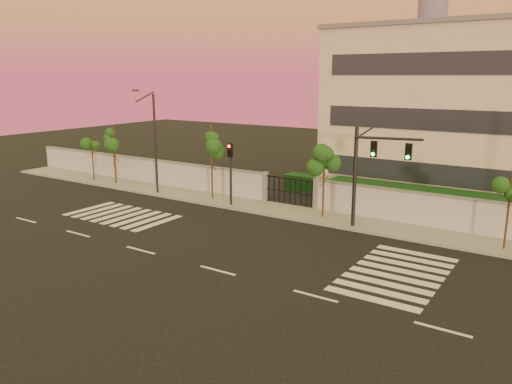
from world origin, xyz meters
TOP-DOWN VIEW (x-y plane):
  - ground at (0.00, 0.00)m, footprint 120.00×120.00m
  - sidewalk at (0.00, 10.50)m, footprint 60.00×3.00m
  - perimeter_wall at (0.10, 12.00)m, footprint 60.00×0.36m
  - hedge_row at (1.17, 14.74)m, footprint 41.00×4.25m
  - institutional_building at (9.00, 21.99)m, footprint 24.40×12.40m
  - road_markings at (-1.58, 3.76)m, footprint 57.00×7.62m
  - street_tree_a at (-21.01, 10.13)m, footprint 1.31×1.05m
  - street_tree_b at (-18.46, 10.27)m, footprint 1.61×1.28m
  - street_tree_c at (-8.49, 10.45)m, footprint 1.60×1.28m
  - street_tree_d at (0.28, 10.43)m, footprint 1.52×1.21m
  - street_tree_e at (10.64, 10.12)m, footprint 1.37×1.09m
  - traffic_signal_main at (3.35, 9.62)m, footprint 3.76×0.97m
  - traffic_signal_secondary at (-6.29, 9.64)m, footprint 0.35×0.34m
  - streetlight_west at (-13.12, 9.44)m, footprint 0.47×1.89m

SIDE VIEW (x-z plane):
  - ground at x=0.00m, z-range 0.00..0.00m
  - road_markings at x=-1.58m, z-range 0.00..0.02m
  - sidewalk at x=0.00m, z-range 0.00..0.15m
  - hedge_row at x=1.17m, z-range -0.08..1.72m
  - perimeter_wall at x=0.10m, z-range -0.03..2.17m
  - street_tree_a at x=-21.01m, z-range 0.87..4.52m
  - traffic_signal_secondary at x=-6.29m, z-range 0.61..5.12m
  - street_tree_e at x=10.64m, z-range 1.04..5.44m
  - street_tree_d at x=0.28m, z-range 1.10..5.74m
  - street_tree_b at x=-18.46m, z-range 1.16..6.09m
  - traffic_signal_main at x=3.35m, z-range 0.79..6.79m
  - street_tree_c at x=-8.49m, z-range 1.30..6.84m
  - streetlight_west at x=-13.12m, z-range 0.32..8.15m
  - institutional_building at x=9.00m, z-range 0.03..12.28m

